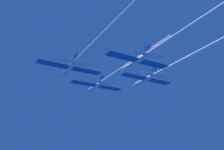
% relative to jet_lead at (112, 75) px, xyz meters
% --- Properties ---
extents(jet_lead, '(20.52, 52.83, 3.40)m').
position_rel_jet_lead_xyz_m(jet_lead, '(0.00, 0.00, 0.00)').
color(jet_lead, silver).
extents(jet_left_wing, '(20.52, 52.46, 3.40)m').
position_rel_jet_lead_xyz_m(jet_left_wing, '(-16.17, -14.02, -1.07)').
color(jet_left_wing, silver).
extents(jet_right_wing, '(20.52, 49.74, 3.40)m').
position_rel_jet_lead_xyz_m(jet_right_wing, '(13.40, -13.01, 0.51)').
color(jet_right_wing, silver).
extents(jet_slot, '(20.52, 59.29, 3.40)m').
position_rel_jet_lead_xyz_m(jet_slot, '(-0.49, -31.76, -1.07)').
color(jet_slot, silver).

